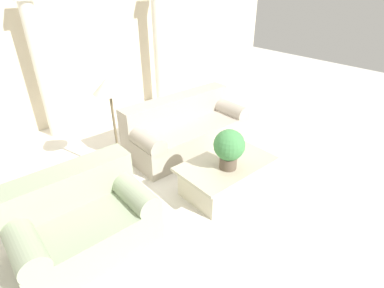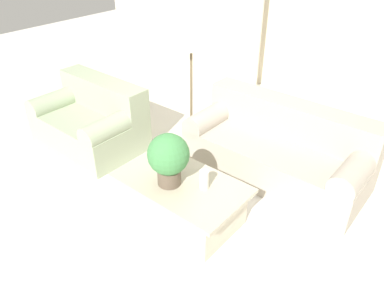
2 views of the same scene
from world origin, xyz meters
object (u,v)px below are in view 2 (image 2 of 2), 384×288
(loveseat, at_px, (92,120))
(coffee_table, at_px, (181,199))
(floor_lamp, at_px, (191,45))
(sofa_long, at_px, (278,148))
(potted_plant, at_px, (168,157))

(loveseat, bearing_deg, coffee_table, -10.34)
(coffee_table, xyz_separation_m, floor_lamp, (-0.93, 1.26, 1.09))
(sofa_long, relative_size, floor_lamp, 1.38)
(sofa_long, height_order, loveseat, same)
(sofa_long, distance_m, floor_lamp, 1.61)
(coffee_table, distance_m, potted_plant, 0.53)
(sofa_long, bearing_deg, loveseat, -156.85)
(loveseat, distance_m, floor_lamp, 1.63)
(loveseat, xyz_separation_m, floor_lamp, (0.95, 0.92, 0.96))
(sofa_long, bearing_deg, coffee_table, -105.67)
(potted_plant, bearing_deg, loveseat, 166.51)
(loveseat, xyz_separation_m, potted_plant, (1.80, -0.43, 0.39))
(sofa_long, xyz_separation_m, floor_lamp, (-1.29, -0.04, 0.97))
(potted_plant, height_order, floor_lamp, floor_lamp)
(sofa_long, relative_size, coffee_table, 1.61)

